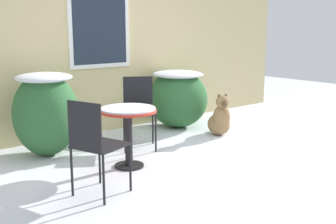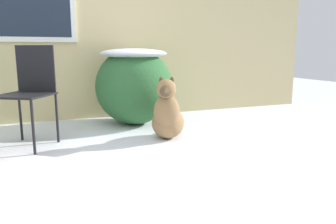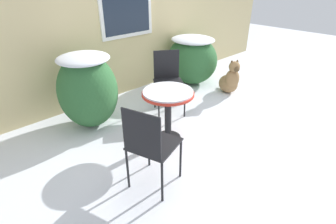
{
  "view_description": "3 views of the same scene",
  "coord_description": "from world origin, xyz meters",
  "px_view_note": "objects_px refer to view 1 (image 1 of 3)",
  "views": [
    {
      "loc": [
        -3.33,
        -3.42,
        1.61
      ],
      "look_at": [
        0.0,
        0.6,
        0.55
      ],
      "focal_mm": 45.0,
      "sensor_mm": 36.0,
      "label": 1
    },
    {
      "loc": [
        0.02,
        -2.22,
        0.9
      ],
      "look_at": [
        1.22,
        0.86,
        0.27
      ],
      "focal_mm": 35.0,
      "sensor_mm": 36.0,
      "label": 2
    },
    {
      "loc": [
        -2.71,
        -1.64,
        2.0
      ],
      "look_at": [
        -0.68,
        0.5,
        0.41
      ],
      "focal_mm": 28.0,
      "sensor_mm": 36.0,
      "label": 3
    }
  ],
  "objects_px": {
    "patio_chair_near_table": "(139,108)",
    "dog": "(220,120)",
    "patio_table": "(128,121)",
    "patio_chair_far_side": "(95,142)"
  },
  "relations": [
    {
      "from": "patio_chair_near_table",
      "to": "patio_chair_far_side",
      "type": "bearing_deg",
      "value": -107.35
    },
    {
      "from": "patio_chair_near_table",
      "to": "patio_table",
      "type": "bearing_deg",
      "value": -101.7
    },
    {
      "from": "patio_table",
      "to": "patio_chair_far_side",
      "type": "height_order",
      "value": "patio_chair_far_side"
    },
    {
      "from": "patio_table",
      "to": "patio_chair_far_side",
      "type": "distance_m",
      "value": 0.9
    },
    {
      "from": "patio_table",
      "to": "patio_chair_near_table",
      "type": "bearing_deg",
      "value": 46.12
    },
    {
      "from": "patio_chair_far_side",
      "to": "dog",
      "type": "distance_m",
      "value": 2.76
    },
    {
      "from": "patio_table",
      "to": "dog",
      "type": "height_order",
      "value": "patio_table"
    },
    {
      "from": "dog",
      "to": "patio_chair_far_side",
      "type": "bearing_deg",
      "value": -134.36
    },
    {
      "from": "patio_table",
      "to": "patio_chair_far_side",
      "type": "bearing_deg",
      "value": -144.81
    },
    {
      "from": "patio_chair_near_table",
      "to": "dog",
      "type": "relative_size",
      "value": 1.46
    }
  ]
}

